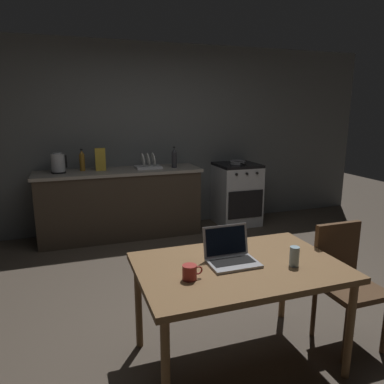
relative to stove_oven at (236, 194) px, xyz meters
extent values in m
plane|color=#473D33|center=(-1.26, -2.09, -0.46)|extent=(12.00, 12.00, 0.00)
cube|color=#575B5C|center=(-0.96, 0.35, 0.84)|extent=(6.40, 0.10, 2.59)
cube|color=#382D23|center=(-1.73, 0.00, -0.02)|extent=(2.10, 0.60, 0.87)
cube|color=gray|center=(-1.73, 0.00, 0.44)|extent=(2.16, 0.64, 0.04)
cube|color=#B7BABF|center=(0.00, 0.00, -0.02)|extent=(0.60, 0.60, 0.87)
cube|color=black|center=(0.00, 0.00, 0.44)|extent=(0.60, 0.60, 0.04)
cube|color=black|center=(0.00, -0.30, -0.09)|extent=(0.54, 0.01, 0.40)
cylinder|color=black|center=(-0.16, -0.31, 0.36)|extent=(0.04, 0.02, 0.04)
cylinder|color=black|center=(0.00, -0.31, 0.36)|extent=(0.04, 0.02, 0.04)
cylinder|color=black|center=(0.16, -0.31, 0.36)|extent=(0.04, 0.02, 0.04)
cube|color=brown|center=(-1.36, -2.83, 0.24)|extent=(1.32, 0.87, 0.04)
cylinder|color=brown|center=(-1.96, -3.20, -0.12)|extent=(0.05, 0.05, 0.67)
cylinder|color=brown|center=(-0.76, -3.20, -0.12)|extent=(0.05, 0.05, 0.67)
cylinder|color=brown|center=(-1.96, -2.45, -0.12)|extent=(0.05, 0.05, 0.67)
cylinder|color=brown|center=(-0.76, -2.45, -0.12)|extent=(0.05, 0.05, 0.67)
cube|color=#4C331E|center=(-0.51, -2.93, -0.01)|extent=(0.40, 0.40, 0.04)
cube|color=#4C331E|center=(-0.51, -2.75, 0.22)|extent=(0.38, 0.04, 0.42)
cylinder|color=#4C331E|center=(-0.68, -3.10, -0.24)|extent=(0.04, 0.04, 0.42)
cylinder|color=#4C331E|center=(-0.68, -2.76, -0.24)|extent=(0.04, 0.04, 0.42)
cylinder|color=#4C331E|center=(-0.34, -2.76, -0.24)|extent=(0.04, 0.04, 0.42)
cube|color=#99999E|center=(-1.40, -2.82, 0.27)|extent=(0.32, 0.22, 0.02)
cube|color=black|center=(-1.40, -2.81, 0.28)|extent=(0.28, 0.12, 0.00)
cube|color=#99999E|center=(-1.40, -2.69, 0.38)|extent=(0.32, 0.05, 0.21)
cube|color=black|center=(-1.40, -2.70, 0.38)|extent=(0.29, 0.04, 0.18)
cylinder|color=black|center=(-2.48, 0.00, 0.47)|extent=(0.17, 0.17, 0.02)
cylinder|color=#B2B5BA|center=(-2.48, 0.00, 0.59)|extent=(0.17, 0.17, 0.22)
cylinder|color=#B2B5BA|center=(-2.48, 0.00, 0.71)|extent=(0.10, 0.10, 0.02)
cube|color=black|center=(-2.38, 0.00, 0.60)|extent=(0.02, 0.02, 0.16)
cylinder|color=#2D2D33|center=(-0.98, -0.05, 0.56)|extent=(0.07, 0.07, 0.21)
cone|color=#2D2D33|center=(-0.98, -0.05, 0.69)|extent=(0.07, 0.07, 0.06)
cylinder|color=black|center=(-0.98, -0.05, 0.73)|extent=(0.03, 0.03, 0.02)
cylinder|color=gray|center=(-0.01, -0.02, 0.46)|extent=(0.21, 0.21, 0.01)
torus|color=gray|center=(-0.01, -0.02, 0.49)|extent=(0.23, 0.23, 0.02)
cylinder|color=black|center=(-0.01, -0.21, 0.48)|extent=(0.02, 0.18, 0.02)
cylinder|color=#9E2D28|center=(-1.73, -2.93, 0.30)|extent=(0.09, 0.09, 0.09)
torus|color=#9E2D28|center=(-1.68, -2.93, 0.31)|extent=(0.05, 0.01, 0.05)
cylinder|color=#99B7C6|center=(-1.04, -2.96, 0.32)|extent=(0.06, 0.06, 0.13)
cube|color=gold|center=(-1.96, 0.02, 0.60)|extent=(0.13, 0.05, 0.29)
cube|color=silver|center=(-1.33, 0.00, 0.47)|extent=(0.34, 0.26, 0.03)
cylinder|color=white|center=(-1.40, 0.00, 0.58)|extent=(0.04, 0.18, 0.18)
cylinder|color=white|center=(-1.33, 0.00, 0.58)|extent=(0.04, 0.18, 0.18)
cylinder|color=white|center=(-1.26, 0.00, 0.58)|extent=(0.04, 0.18, 0.18)
cylinder|color=#8C601E|center=(-2.19, 0.08, 0.56)|extent=(0.07, 0.07, 0.21)
cone|color=#8C601E|center=(-2.19, 0.08, 0.69)|extent=(0.07, 0.07, 0.06)
cylinder|color=black|center=(-2.19, 0.08, 0.73)|extent=(0.03, 0.03, 0.02)
camera|label=1|loc=(-2.37, -4.81, 1.25)|focal=34.08mm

